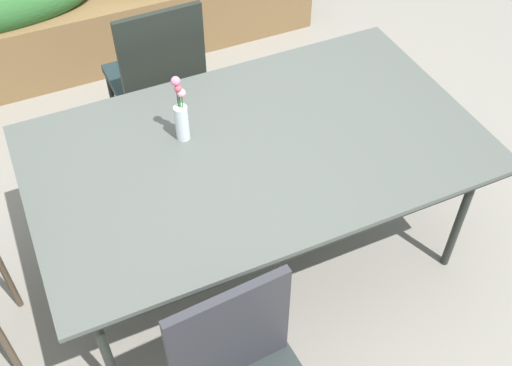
{
  "coord_description": "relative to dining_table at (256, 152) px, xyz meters",
  "views": [
    {
      "loc": [
        -0.66,
        -1.68,
        2.4
      ],
      "look_at": [
        0.09,
        -0.03,
        0.49
      ],
      "focal_mm": 43.51,
      "sensor_mm": 36.0,
      "label": 1
    }
  ],
  "objects": [
    {
      "name": "dining_table",
      "position": [
        0.0,
        0.0,
        0.0
      ],
      "size": [
        1.81,
        1.08,
        0.7
      ],
      "color": "#4C514C",
      "rests_on": "ground"
    },
    {
      "name": "planter_box",
      "position": [
        -0.21,
        1.87,
        -0.31
      ],
      "size": [
        2.78,
        0.46,
        0.76
      ],
      "color": "brown",
      "rests_on": "ground"
    },
    {
      "name": "ground_plane",
      "position": [
        -0.09,
        0.03,
        -0.67
      ],
      "size": [
        12.0,
        12.0,
        0.0
      ],
      "primitive_type": "plane",
      "color": "gray"
    },
    {
      "name": "flower_vase",
      "position": [
        -0.25,
        0.17,
        0.15
      ],
      "size": [
        0.06,
        0.06,
        0.3
      ],
      "color": "silver",
      "rests_on": "dining_table"
    },
    {
      "name": "chair_far_side",
      "position": [
        -0.15,
        0.85,
        -0.14
      ],
      "size": [
        0.45,
        0.45,
        0.94
      ],
      "rotation": [
        0.0,
        0.0,
        0.03
      ],
      "color": "#1C2B2D",
      "rests_on": "ground"
    }
  ]
}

